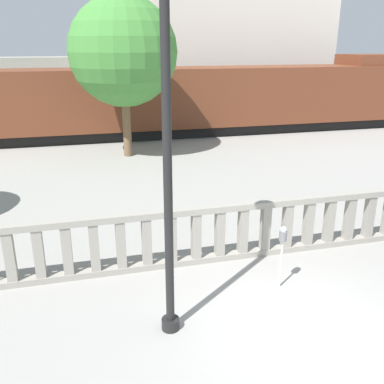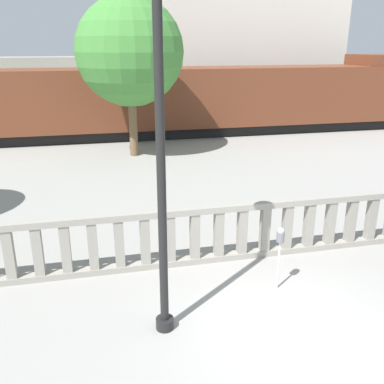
{
  "view_description": "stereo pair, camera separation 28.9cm",
  "coord_description": "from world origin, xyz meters",
  "px_view_note": "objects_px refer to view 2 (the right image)",
  "views": [
    {
      "loc": [
        -3.42,
        -5.58,
        4.75
      ],
      "look_at": [
        -0.95,
        3.83,
        1.36
      ],
      "focal_mm": 40.0,
      "sensor_mm": 36.0,
      "label": 1
    },
    {
      "loc": [
        -3.14,
        -5.65,
        4.75
      ],
      "look_at": [
        -0.95,
        3.83,
        1.36
      ],
      "focal_mm": 40.0,
      "sensor_mm": 36.0,
      "label": 2
    }
  ],
  "objects_px": {
    "train_far": "(54,82)",
    "tree_right": "(130,52)",
    "lamppost": "(160,114)",
    "parking_meter": "(280,241)",
    "train_near": "(179,100)"
  },
  "relations": [
    {
      "from": "lamppost",
      "to": "tree_right",
      "type": "xyz_separation_m",
      "value": [
        0.72,
        12.51,
        0.65
      ]
    },
    {
      "from": "train_near",
      "to": "tree_right",
      "type": "xyz_separation_m",
      "value": [
        -2.89,
        -4.09,
        2.56
      ]
    },
    {
      "from": "train_near",
      "to": "train_far",
      "type": "xyz_separation_m",
      "value": [
        -7.25,
        11.39,
        0.15
      ]
    },
    {
      "from": "train_near",
      "to": "tree_right",
      "type": "bearing_deg",
      "value": -125.26
    },
    {
      "from": "parking_meter",
      "to": "train_far",
      "type": "relative_size",
      "value": 0.07
    },
    {
      "from": "parking_meter",
      "to": "tree_right",
      "type": "distance_m",
      "value": 12.33
    },
    {
      "from": "parking_meter",
      "to": "train_near",
      "type": "height_order",
      "value": "train_near"
    },
    {
      "from": "parking_meter",
      "to": "train_near",
      "type": "xyz_separation_m",
      "value": [
        1.15,
        15.82,
        0.8
      ]
    },
    {
      "from": "lamppost",
      "to": "train_far",
      "type": "bearing_deg",
      "value": 97.41
    },
    {
      "from": "train_far",
      "to": "tree_right",
      "type": "xyz_separation_m",
      "value": [
        4.36,
        -15.48,
        2.41
      ]
    },
    {
      "from": "train_far",
      "to": "tree_right",
      "type": "distance_m",
      "value": 16.26
    },
    {
      "from": "lamppost",
      "to": "train_far",
      "type": "distance_m",
      "value": 28.28
    },
    {
      "from": "lamppost",
      "to": "parking_meter",
      "type": "xyz_separation_m",
      "value": [
        2.46,
        0.78,
        -2.7
      ]
    },
    {
      "from": "parking_meter",
      "to": "train_far",
      "type": "bearing_deg",
      "value": 102.63
    },
    {
      "from": "parking_meter",
      "to": "lamppost",
      "type": "bearing_deg",
      "value": -162.44
    }
  ]
}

